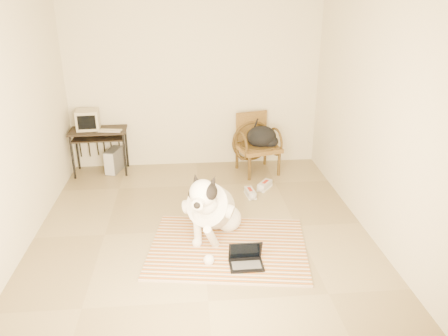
{
  "coord_description": "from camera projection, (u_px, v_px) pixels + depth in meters",
  "views": [
    {
      "loc": [
        -0.15,
        -4.66,
        2.74
      ],
      "look_at": [
        0.26,
        -0.09,
        0.85
      ],
      "focal_mm": 35.0,
      "sensor_mm": 36.0,
      "label": 1
    }
  ],
  "objects": [
    {
      "name": "dog",
      "position": [
        212.0,
        209.0,
        5.07
      ],
      "size": [
        0.7,
        1.3,
        0.94
      ],
      "color": "white",
      "rests_on": "rug"
    },
    {
      "name": "computer_desk",
      "position": [
        98.0,
        136.0,
        6.8
      ],
      "size": [
        0.88,
        0.51,
        0.72
      ],
      "color": "black",
      "rests_on": "floor"
    },
    {
      "name": "backpack",
      "position": [
        263.0,
        138.0,
        6.82
      ],
      "size": [
        0.49,
        0.38,
        0.34
      ],
      "color": "black",
      "rests_on": "rattan_chair"
    },
    {
      "name": "desk_keyboard",
      "position": [
        110.0,
        131.0,
        6.68
      ],
      "size": [
        0.36,
        0.18,
        0.02
      ],
      "primitive_type": "cube",
      "rotation": [
        0.0,
        0.0,
        -0.18
      ],
      "color": "#B0A48A",
      "rests_on": "computer_desk"
    },
    {
      "name": "floor",
      "position": [
        202.0,
        230.0,
        5.34
      ],
      "size": [
        4.5,
        4.5,
        0.0
      ],
      "primitive_type": "plane",
      "color": "#8C7A55",
      "rests_on": "ground"
    },
    {
      "name": "rattan_chair",
      "position": [
        257.0,
        143.0,
        6.93
      ],
      "size": [
        0.75,
        0.73,
        0.93
      ],
      "color": "brown",
      "rests_on": "floor"
    },
    {
      "name": "wall_back",
      "position": [
        194.0,
        84.0,
        6.9
      ],
      "size": [
        4.5,
        0.0,
        4.5
      ],
      "primitive_type": "plane",
      "rotation": [
        1.57,
        0.0,
        0.0
      ],
      "color": "beige",
      "rests_on": "floor"
    },
    {
      "name": "wall_left",
      "position": [
        13.0,
        129.0,
        4.67
      ],
      "size": [
        0.0,
        4.5,
        4.5
      ],
      "primitive_type": "plane",
      "rotation": [
        1.57,
        0.0,
        1.57
      ],
      "color": "beige",
      "rests_on": "floor"
    },
    {
      "name": "sneaker_right",
      "position": [
        265.0,
        186.0,
        6.45
      ],
      "size": [
        0.27,
        0.31,
        0.1
      ],
      "color": "white",
      "rests_on": "floor"
    },
    {
      "name": "wall_front",
      "position": [
        213.0,
        226.0,
        2.76
      ],
      "size": [
        4.5,
        0.0,
        4.5
      ],
      "primitive_type": "plane",
      "rotation": [
        -1.57,
        0.0,
        0.0
      ],
      "color": "beige",
      "rests_on": "floor"
    },
    {
      "name": "pc_tower",
      "position": [
        114.0,
        160.0,
        7.01
      ],
      "size": [
        0.27,
        0.43,
        0.38
      ],
      "color": "#4B4B4E",
      "rests_on": "floor"
    },
    {
      "name": "crt_monitor",
      "position": [
        88.0,
        120.0,
        6.74
      ],
      "size": [
        0.36,
        0.35,
        0.3
      ],
      "color": "#B0A48A",
      "rests_on": "computer_desk"
    },
    {
      "name": "laptop",
      "position": [
        246.0,
        259.0,
        4.63
      ],
      "size": [
        0.36,
        0.26,
        0.25
      ],
      "color": "black",
      "rests_on": "rug"
    },
    {
      "name": "wall_right",
      "position": [
        374.0,
        120.0,
        5.0
      ],
      "size": [
        0.0,
        4.5,
        4.5
      ],
      "primitive_type": "plane",
      "rotation": [
        1.57,
        0.0,
        -1.57
      ],
      "color": "beige",
      "rests_on": "floor"
    },
    {
      "name": "rug",
      "position": [
        228.0,
        247.0,
        4.98
      ],
      "size": [
        1.94,
        1.59,
        0.02
      ],
      "color": "#B0561B",
      "rests_on": "floor"
    },
    {
      "name": "sneaker_left",
      "position": [
        250.0,
        193.0,
        6.22
      ],
      "size": [
        0.15,
        0.29,
        0.1
      ],
      "color": "white",
      "rests_on": "floor"
    }
  ]
}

